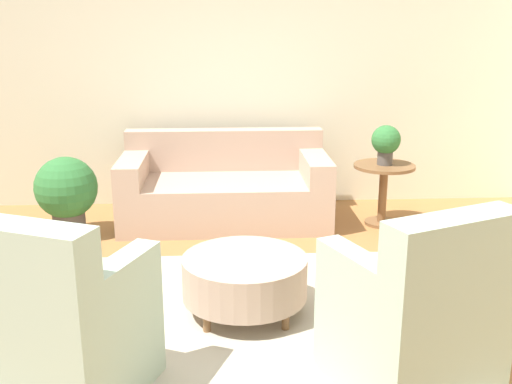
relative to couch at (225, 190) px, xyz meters
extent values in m
plane|color=#996638|center=(0.07, -2.16, -0.31)|extent=(16.00, 16.00, 0.00)
cube|color=beige|center=(0.07, 0.69, 1.09)|extent=(9.58, 0.12, 2.80)
cube|color=#B2A893|center=(0.07, -2.16, -0.31)|extent=(2.85, 2.41, 0.01)
cube|color=tan|center=(0.00, -0.05, -0.09)|extent=(2.00, 0.99, 0.44)
cube|color=tan|center=(0.00, 0.34, 0.34)|extent=(2.00, 0.20, 0.42)
cube|color=tan|center=(-0.88, -0.07, 0.24)|extent=(0.24, 0.95, 0.23)
cube|color=tan|center=(0.88, -0.07, 0.24)|extent=(0.24, 0.95, 0.23)
cube|color=brown|center=(0.00, -0.52, -0.28)|extent=(1.80, 0.05, 0.06)
cube|color=#9EB29E|center=(-0.84, -2.85, -0.08)|extent=(0.97, 0.97, 0.45)
cube|color=#9EB29E|center=(-0.94, -3.10, 0.44)|extent=(0.76, 0.47, 0.59)
cube|color=#9EB29E|center=(-0.55, -2.95, 0.31)|extent=(0.40, 0.70, 0.32)
cube|color=#9EB29E|center=(-1.11, -2.72, 0.31)|extent=(0.40, 0.70, 0.32)
cube|color=brown|center=(-0.71, -2.54, -0.27)|extent=(0.64, 0.30, 0.06)
cube|color=#9EB29E|center=(0.98, -2.85, -0.08)|extent=(0.97, 0.97, 0.45)
cube|color=#9EB29E|center=(1.08, -3.10, 0.44)|extent=(0.76, 0.47, 0.59)
cube|color=#9EB29E|center=(1.25, -2.72, 0.31)|extent=(0.40, 0.70, 0.32)
cube|color=#9EB29E|center=(0.69, -2.95, 0.31)|extent=(0.40, 0.70, 0.32)
cube|color=brown|center=(0.85, -2.54, -0.27)|extent=(0.64, 0.30, 0.06)
cylinder|color=tan|center=(0.12, -1.99, -0.04)|extent=(0.84, 0.84, 0.28)
cylinder|color=brown|center=(-0.13, -2.24, -0.24)|extent=(0.05, 0.05, 0.12)
cylinder|color=brown|center=(0.37, -2.24, -0.24)|extent=(0.05, 0.05, 0.12)
cylinder|color=brown|center=(-0.13, -1.74, -0.24)|extent=(0.05, 0.05, 0.12)
cylinder|color=brown|center=(0.37, -1.74, -0.24)|extent=(0.05, 0.05, 0.12)
cylinder|color=brown|center=(1.53, -0.20, 0.27)|extent=(0.59, 0.59, 0.03)
cylinder|color=brown|center=(1.53, -0.20, -0.03)|extent=(0.08, 0.08, 0.57)
cylinder|color=brown|center=(1.53, -0.20, -0.30)|extent=(0.32, 0.32, 0.03)
cylinder|color=#4C4742|center=(1.53, -0.20, 0.35)|extent=(0.14, 0.14, 0.12)
sphere|color=#2D6B33|center=(1.53, -0.20, 0.53)|extent=(0.28, 0.28, 0.28)
cylinder|color=#4C4742|center=(-1.45, -0.36, -0.20)|extent=(0.30, 0.30, 0.22)
sphere|color=#2D6B33|center=(-1.45, -0.36, 0.15)|extent=(0.57, 0.57, 0.57)
camera|label=1|loc=(-0.01, -5.69, 1.61)|focal=42.00mm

